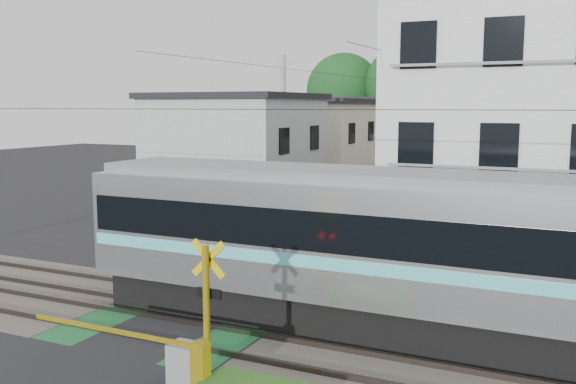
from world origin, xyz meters
The scene contains 11 objects.
ground centered at (0.00, 0.00, 0.00)m, with size 120.00×120.00×0.00m, color black.
track_bed centered at (0.00, 0.00, 0.04)m, with size 120.00×120.00×0.14m.
crossing_signal_near centered at (2.59, -3.65, 0.71)m, with size 4.74×0.65×3.09m.
crossing_signal_far centered at (-2.59, 3.65, 0.71)m, with size 4.74×0.65×3.09m.
apartment_block centered at (8.50, 9.49, 4.66)m, with size 10.20×8.36×9.30m.
houses_row centered at (0.25, 25.92, 3.24)m, with size 22.07×31.35×6.80m.
tree_hill centered at (-0.52, 48.57, 5.72)m, with size 40.00×11.96×11.81m.
catenary centered at (6.00, 0.03, 3.70)m, with size 60.00×5.04×7.00m.
utility_poles centered at (-1.05, 23.01, 4.08)m, with size 7.90×42.00×8.00m.
pedestrian centered at (1.54, 33.16, 0.87)m, with size 0.63×0.42×1.74m, color black.
weed_patches centered at (1.76, -0.09, 0.18)m, with size 10.25×8.80×0.40m.
Camera 1 is at (9.74, -13.97, 5.71)m, focal length 40.00 mm.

